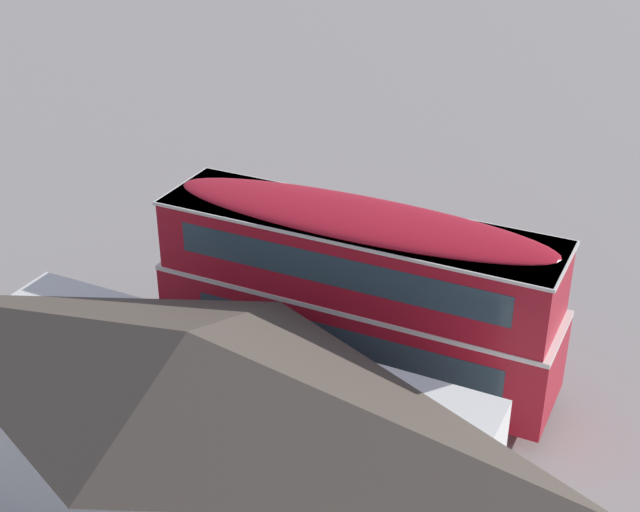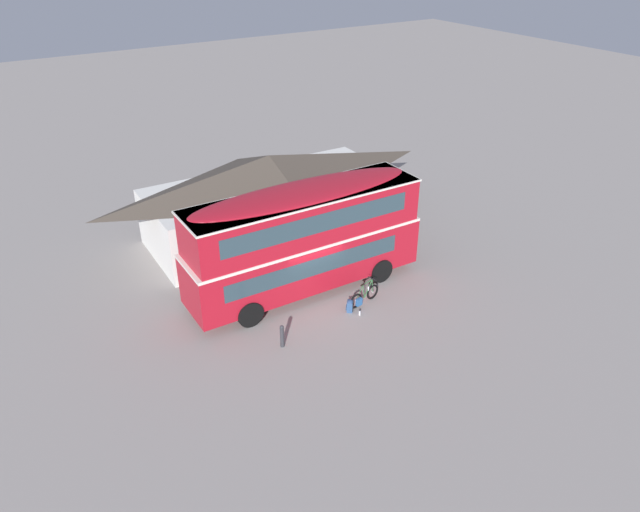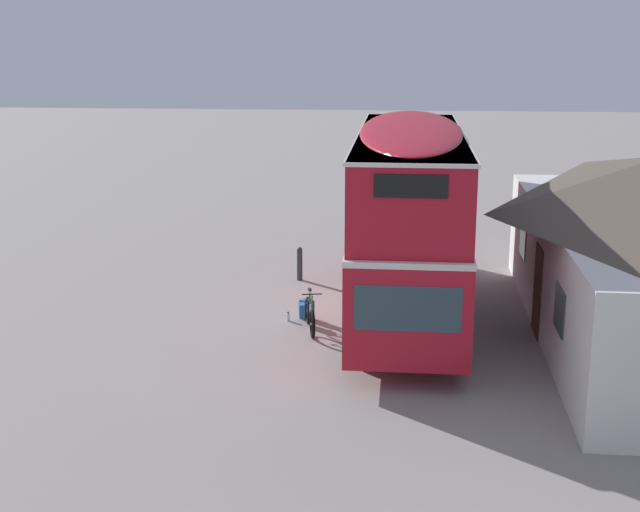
{
  "view_description": "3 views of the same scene",
  "coord_description": "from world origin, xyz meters",
  "px_view_note": "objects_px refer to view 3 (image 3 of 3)",
  "views": [
    {
      "loc": [
        -7.37,
        18.76,
        14.1
      ],
      "look_at": [
        2.29,
        -1.75,
        1.92
      ],
      "focal_mm": 50.67,
      "sensor_mm": 36.0,
      "label": 1
    },
    {
      "loc": [
        -11.05,
        -18.57,
        14.19
      ],
      "look_at": [
        0.5,
        -0.11,
        1.92
      ],
      "focal_mm": 33.61,
      "sensor_mm": 36.0,
      "label": 2
    },
    {
      "loc": [
        21.3,
        0.31,
        6.84
      ],
      "look_at": [
        -0.06,
        -1.6,
        1.38
      ],
      "focal_mm": 49.12,
      "sensor_mm": 36.0,
      "label": 3
    }
  ],
  "objects_px": {
    "double_decker_bus": "(409,210)",
    "water_bottle_clear_plastic": "(288,317)",
    "kerb_bollard": "(300,263)",
    "backpack_on_ground": "(307,308)",
    "touring_bicycle": "(309,315)"
  },
  "relations": [
    {
      "from": "double_decker_bus",
      "to": "water_bottle_clear_plastic",
      "type": "relative_size",
      "value": 44.71
    },
    {
      "from": "water_bottle_clear_plastic",
      "to": "kerb_bollard",
      "type": "xyz_separation_m",
      "value": [
        -3.69,
        -0.13,
        0.39
      ]
    },
    {
      "from": "backpack_on_ground",
      "to": "double_decker_bus",
      "type": "bearing_deg",
      "value": 105.81
    },
    {
      "from": "double_decker_bus",
      "to": "kerb_bollard",
      "type": "height_order",
      "value": "double_decker_bus"
    },
    {
      "from": "touring_bicycle",
      "to": "water_bottle_clear_plastic",
      "type": "height_order",
      "value": "touring_bicycle"
    },
    {
      "from": "backpack_on_ground",
      "to": "water_bottle_clear_plastic",
      "type": "bearing_deg",
      "value": -67.16
    },
    {
      "from": "double_decker_bus",
      "to": "water_bottle_clear_plastic",
      "type": "distance_m",
      "value": 3.94
    },
    {
      "from": "touring_bicycle",
      "to": "water_bottle_clear_plastic",
      "type": "xyz_separation_m",
      "value": [
        -0.61,
        -0.58,
        -0.26
      ]
    },
    {
      "from": "backpack_on_ground",
      "to": "water_bottle_clear_plastic",
      "type": "height_order",
      "value": "backpack_on_ground"
    },
    {
      "from": "double_decker_bus",
      "to": "backpack_on_ground",
      "type": "bearing_deg",
      "value": -74.19
    },
    {
      "from": "touring_bicycle",
      "to": "double_decker_bus",
      "type": "bearing_deg",
      "value": 122.84
    },
    {
      "from": "double_decker_bus",
      "to": "kerb_bollard",
      "type": "xyz_separation_m",
      "value": [
        -2.81,
        -3.02,
        -2.15
      ]
    },
    {
      "from": "double_decker_bus",
      "to": "touring_bicycle",
      "type": "bearing_deg",
      "value": -57.16
    },
    {
      "from": "touring_bicycle",
      "to": "backpack_on_ground",
      "type": "xyz_separation_m",
      "value": [
        -0.8,
        -0.14,
        -0.1
      ]
    },
    {
      "from": "water_bottle_clear_plastic",
      "to": "kerb_bollard",
      "type": "bearing_deg",
      "value": -178.04
    }
  ]
}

